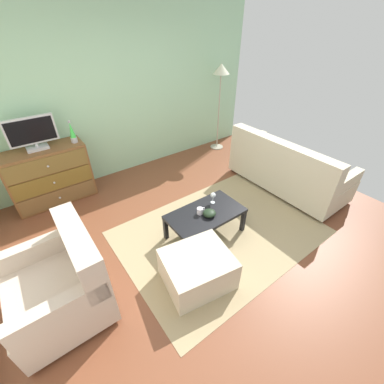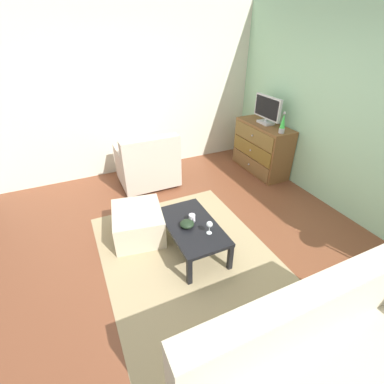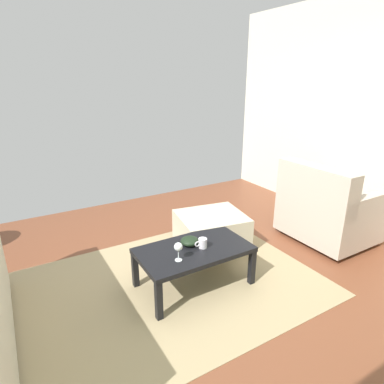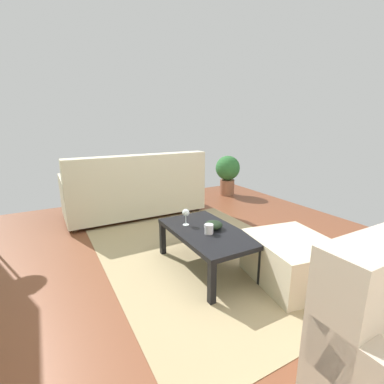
% 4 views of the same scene
% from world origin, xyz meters
% --- Properties ---
extents(ground_plane, '(5.45, 4.95, 0.05)m').
position_xyz_m(ground_plane, '(0.00, 0.00, -0.03)').
color(ground_plane, brown).
extents(area_rug, '(2.60, 1.90, 0.01)m').
position_xyz_m(area_rug, '(0.20, -0.20, 0.00)').
color(area_rug, tan).
rests_on(area_rug, ground_plane).
extents(coffee_table, '(0.98, 0.55, 0.37)m').
position_xyz_m(coffee_table, '(0.02, -0.10, 0.33)').
color(coffee_table, black).
rests_on(coffee_table, ground_plane).
extents(wine_glass, '(0.07, 0.07, 0.16)m').
position_xyz_m(wine_glass, '(0.23, 0.01, 0.49)').
color(wine_glass, silver).
rests_on(wine_glass, coffee_table).
extents(mug, '(0.11, 0.08, 0.08)m').
position_xyz_m(mug, '(-0.05, -0.07, 0.41)').
color(mug, silver).
rests_on(mug, coffee_table).
extents(bowl_decorative, '(0.16, 0.16, 0.07)m').
position_xyz_m(bowl_decorative, '(0.02, -0.17, 0.41)').
color(bowl_decorative, black).
rests_on(bowl_decorative, coffee_table).
extents(couch_large, '(0.85, 1.90, 0.90)m').
position_xyz_m(couch_large, '(1.80, 0.00, 0.34)').
color(couch_large, '#332319').
rests_on(couch_large, ground_plane).
extents(ottoman, '(0.79, 0.71, 0.38)m').
position_xyz_m(ottoman, '(-0.51, -0.61, 0.19)').
color(ottoman, beige).
rests_on(ottoman, ground_plane).
extents(potted_plant, '(0.44, 0.44, 0.72)m').
position_xyz_m(potted_plant, '(2.07, -1.82, 0.43)').
color(potted_plant, brown).
rests_on(potted_plant, ground_plane).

